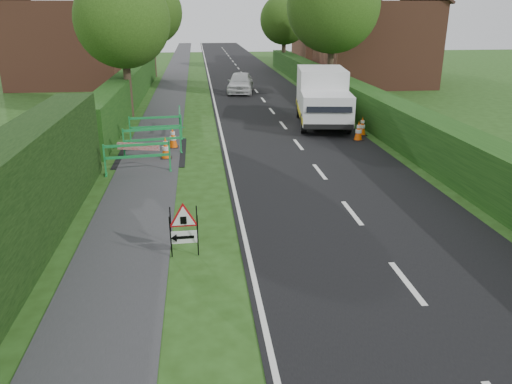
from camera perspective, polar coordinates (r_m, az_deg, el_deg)
ground at (r=8.50m, az=3.35°, el=-14.75°), size 120.00×120.00×0.00m
road_surface at (r=42.32m, az=-1.51°, el=13.31°), size 6.00×90.00×0.02m
footpath at (r=42.19m, az=-9.17°, el=13.05°), size 2.00×90.00×0.02m
hedge_west_far at (r=29.51m, az=-13.99°, el=9.87°), size 1.00×24.00×1.80m
hedge_east at (r=24.64m, az=12.03°, el=8.14°), size 1.20×50.00×1.50m
house_west at (r=37.94m, az=-20.72°, el=15.73°), size 7.50×7.40×7.88m
house_east_a at (r=37.03m, az=13.29°, el=16.37°), size 7.50×7.40×7.88m
house_east_b at (r=50.69m, az=8.97°, el=17.45°), size 7.50×7.40×7.88m
tree_nw at (r=25.10m, az=-15.02°, el=18.45°), size 4.40×4.40×6.70m
tree_ne at (r=29.89m, az=8.81°, el=20.31°), size 5.20×5.20×7.79m
tree_fw at (r=41.01m, az=-11.97°, el=19.46°), size 4.80×4.80×7.24m
tree_fe at (r=45.54m, az=3.25°, el=19.07°), size 4.20×4.20×6.33m
triangle_sign at (r=10.32m, az=-8.44°, el=-3.87°), size 0.71×0.71×1.01m
works_van at (r=23.02m, az=7.60°, el=10.84°), size 2.80×5.55×2.42m
traffic_cone_0 at (r=20.34m, az=11.64°, el=6.87°), size 0.38×0.38×0.79m
traffic_cone_1 at (r=21.27m, az=12.04°, el=7.40°), size 0.38×0.38×0.79m
traffic_cone_2 at (r=24.41m, az=8.51°, el=9.18°), size 0.38×0.38×0.79m
traffic_cone_3 at (r=17.66m, az=-10.29°, el=5.01°), size 0.38×0.38×0.79m
traffic_cone_4 at (r=19.06m, az=-9.48°, el=6.14°), size 0.38×0.38×0.79m
ped_barrier_0 at (r=16.14m, az=-13.42°, el=4.26°), size 2.09×0.60×1.00m
ped_barrier_1 at (r=18.23m, az=-11.78°, el=6.14°), size 2.09×0.69×1.00m
ped_barrier_2 at (r=20.28m, az=-11.40°, el=7.54°), size 2.08×0.55×1.00m
ped_barrier_3 at (r=21.37m, az=-8.70°, el=8.31°), size 0.41×2.07×1.00m
redwhite_plank at (r=17.90m, az=-13.21°, el=3.69°), size 1.47×0.39×0.25m
hatchback_car at (r=32.28m, az=-1.79°, el=12.40°), size 2.06×3.96×1.29m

